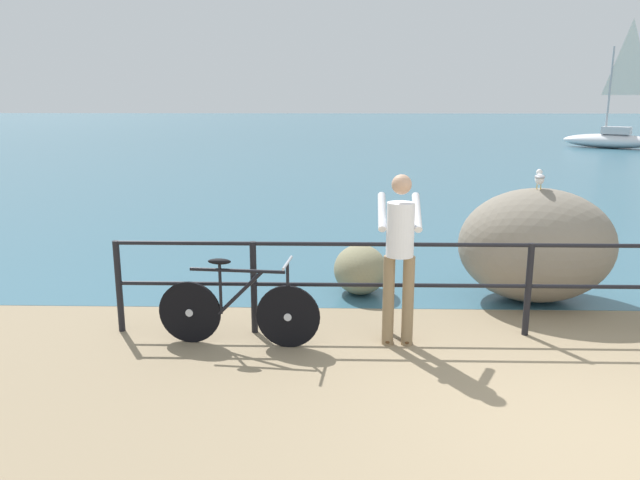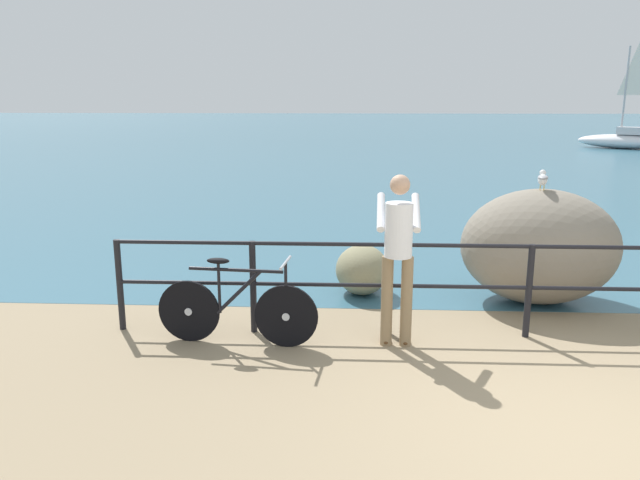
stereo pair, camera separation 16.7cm
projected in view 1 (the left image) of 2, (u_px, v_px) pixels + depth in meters
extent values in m
cube|color=#937F60|center=(389.00, 164.00, 24.13)|extent=(120.00, 120.00, 0.10)
cube|color=#38667A|center=(361.00, 128.00, 51.30)|extent=(120.00, 90.00, 0.01)
cylinder|color=black|center=(119.00, 287.00, 6.70)|extent=(0.07, 0.07, 1.02)
cylinder|color=black|center=(254.00, 288.00, 6.67)|extent=(0.07, 0.07, 1.02)
cylinder|color=black|center=(390.00, 289.00, 6.63)|extent=(0.07, 0.07, 1.02)
cylinder|color=black|center=(528.00, 290.00, 6.59)|extent=(0.07, 0.07, 1.02)
cylinder|color=black|center=(532.00, 245.00, 6.48)|extent=(8.84, 0.04, 0.04)
cylinder|color=black|center=(528.00, 286.00, 6.58)|extent=(8.84, 0.04, 0.04)
cylinder|color=black|center=(190.00, 312.00, 6.43)|extent=(0.66, 0.10, 0.66)
cylinder|color=#B7BCC6|center=(190.00, 312.00, 6.43)|extent=(0.09, 0.06, 0.08)
cylinder|color=black|center=(288.00, 317.00, 6.31)|extent=(0.66, 0.10, 0.66)
cylinder|color=#B7BCC6|center=(288.00, 317.00, 6.31)|extent=(0.09, 0.06, 0.08)
cylinder|color=black|center=(237.00, 271.00, 6.26)|extent=(0.99, 0.13, 0.04)
cylinder|color=black|center=(240.00, 293.00, 6.31)|extent=(0.50, 0.09, 0.50)
cylinder|color=black|center=(220.00, 289.00, 6.33)|extent=(0.03, 0.03, 0.53)
ellipsoid|color=black|center=(219.00, 261.00, 6.27)|extent=(0.25, 0.12, 0.06)
cylinder|color=black|center=(288.00, 290.00, 6.24)|extent=(0.03, 0.03, 0.57)
cylinder|color=#B7BCC6|center=(287.00, 263.00, 6.18)|extent=(0.08, 0.48, 0.03)
cylinder|color=#8C7251|center=(388.00, 301.00, 6.35)|extent=(0.12, 0.12, 0.95)
ellipsoid|color=#513319|center=(387.00, 338.00, 6.51)|extent=(0.11, 0.26, 0.08)
cylinder|color=#8C7251|center=(408.00, 301.00, 6.34)|extent=(0.12, 0.12, 0.95)
ellipsoid|color=#513319|center=(406.00, 338.00, 6.49)|extent=(0.11, 0.26, 0.08)
cylinder|color=white|center=(400.00, 230.00, 6.17)|extent=(0.28, 0.28, 0.55)
sphere|color=tan|center=(402.00, 184.00, 6.07)|extent=(0.20, 0.20, 0.20)
cylinder|color=white|center=(382.00, 212.00, 6.39)|extent=(0.10, 0.52, 0.34)
cylinder|color=white|center=(417.00, 212.00, 6.36)|extent=(0.10, 0.52, 0.34)
ellipsoid|color=gray|center=(536.00, 245.00, 7.71)|extent=(1.93, 1.54, 1.43)
ellipsoid|color=gray|center=(360.00, 269.00, 8.07)|extent=(0.69, 0.85, 0.64)
cylinder|color=gold|center=(537.00, 187.00, 7.48)|extent=(0.01, 0.01, 0.06)
cylinder|color=gold|center=(541.00, 187.00, 7.47)|extent=(0.01, 0.01, 0.06)
ellipsoid|color=white|center=(539.00, 179.00, 7.46)|extent=(0.17, 0.28, 0.13)
ellipsoid|color=#9E9EA3|center=(540.00, 177.00, 7.43)|extent=(0.18, 0.26, 0.06)
sphere|color=white|center=(539.00, 172.00, 7.55)|extent=(0.08, 0.08, 0.08)
cone|color=gold|center=(539.00, 172.00, 7.60)|extent=(0.04, 0.05, 0.02)
ellipsoid|color=white|center=(609.00, 141.00, 30.88)|extent=(4.37, 3.55, 0.70)
cube|color=silver|center=(616.00, 130.00, 30.59)|extent=(1.52, 1.39, 0.36)
cylinder|color=#B2B2B7|center=(610.00, 91.00, 30.44)|extent=(0.10, 0.10, 4.20)
pyramid|color=white|center=(630.00, 57.00, 29.66)|extent=(1.36, 0.95, 3.57)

